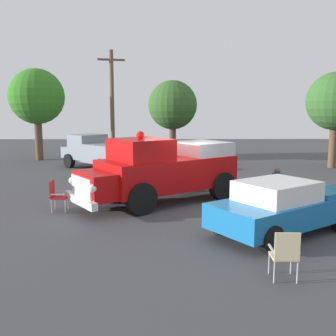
{
  "coord_description": "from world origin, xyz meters",
  "views": [
    {
      "loc": [
        13.43,
        -0.63,
        3.32
      ],
      "look_at": [
        -0.27,
        -0.44,
        1.22
      ],
      "focal_mm": 41.06,
      "sensor_mm": 36.0,
      "label": 1
    }
  ],
  "objects": [
    {
      "name": "spectator_standing",
      "position": [
        -3.88,
        -0.45,
        0.96
      ],
      "size": [
        0.45,
        0.59,
        1.68
      ],
      "color": "#2D334C",
      "rests_on": "ground"
    },
    {
      "name": "spectator_seated",
      "position": [
        0.07,
        3.36,
        0.7
      ],
      "size": [
        0.48,
        0.6,
        1.29
      ],
      "color": "#383842",
      "rests_on": "ground"
    },
    {
      "name": "lawn_chair_spare",
      "position": [
        1.1,
        -4.12,
        0.59
      ],
      "size": [
        0.52,
        0.51,
        1.02
      ],
      "color": "#B7BABF",
      "rests_on": "ground"
    },
    {
      "name": "lawn_chair_near_truck",
      "position": [
        0.04,
        3.49,
        0.59
      ],
      "size": [
        0.6,
        0.59,
        1.02
      ],
      "color": "#B7BABF",
      "rests_on": "ground"
    },
    {
      "name": "lawn_chair_by_car",
      "position": [
        6.39,
        1.74,
        0.59
      ],
      "size": [
        0.52,
        0.54,
        1.02
      ],
      "color": "#B7BABF",
      "rests_on": "ground"
    },
    {
      "name": "oak_tree_distant",
      "position": [
        -11.94,
        -8.79,
        4.11
      ],
      "size": [
        3.57,
        3.57,
        5.94
      ],
      "color": "brown",
      "rests_on": "ground"
    },
    {
      "name": "classic_hot_rod",
      "position": [
        3.4,
        2.66,
        0.75
      ],
      "size": [
        3.97,
        4.65,
        1.46
      ],
      "color": "black",
      "rests_on": "ground"
    },
    {
      "name": "vintage_fire_truck",
      "position": [
        -0.13,
        -0.63,
        1.2
      ],
      "size": [
        5.17,
        6.13,
        2.59
      ],
      "color": "black",
      "rests_on": "ground"
    },
    {
      "name": "parked_pickup",
      "position": [
        -8.09,
        -4.32,
        0.99
      ],
      "size": [
        4.65,
        4.68,
        1.9
      ],
      "color": "black",
      "rests_on": "ground"
    },
    {
      "name": "utility_pole",
      "position": [
        -11.21,
        -3.82,
        3.63
      ],
      "size": [
        0.53,
        1.68,
        6.98
      ],
      "color": "brown",
      "rests_on": "ground"
    },
    {
      "name": "ground_plane",
      "position": [
        0.0,
        0.0,
        0.0
      ],
      "size": [
        60.0,
        60.0,
        0.0
      ],
      "primitive_type": "plane",
      "color": "#424244"
    },
    {
      "name": "oak_tree_left",
      "position": [
        -11.24,
        0.02,
        3.57
      ],
      "size": [
        3.1,
        3.1,
        5.15
      ],
      "color": "brown",
      "rests_on": "ground"
    },
    {
      "name": "oak_tree_right",
      "position": [
        -8.26,
        9.09,
        3.74
      ],
      "size": [
        3.25,
        3.25,
        5.4
      ],
      "color": "brown",
      "rests_on": "ground"
    }
  ]
}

